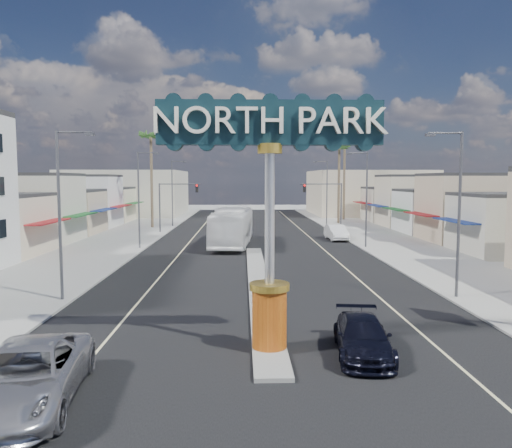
{
  "coord_description": "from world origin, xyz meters",
  "views": [
    {
      "loc": [
        -1.0,
        -16.31,
        6.47
      ],
      "look_at": [
        -0.29,
        10.13,
        4.1
      ],
      "focal_mm": 35.0,
      "sensor_mm": 36.0,
      "label": 1
    }
  ],
  "objects": [
    {
      "name": "streetlight_r_far",
      "position": [
        10.43,
        52.0,
        5.07
      ],
      "size": [
        2.03,
        0.22,
        9.0
      ],
      "color": "#47474C",
      "rests_on": "ground"
    },
    {
      "name": "suv_left",
      "position": [
        -7.2,
        -2.34,
        0.87
      ],
      "size": [
        3.53,
        6.53,
        1.74
      ],
      "primitive_type": "imported",
      "rotation": [
        0.0,
        0.0,
        0.11
      ],
      "color": "#ADACB1",
      "rests_on": "ground"
    },
    {
      "name": "streetlight_l_near",
      "position": [
        -10.43,
        10.0,
        5.07
      ],
      "size": [
        2.03,
        0.22,
        9.0
      ],
      "color": "#47474C",
      "rests_on": "ground"
    },
    {
      "name": "suv_right",
      "position": [
        3.41,
        1.46,
        0.69
      ],
      "size": [
        2.45,
        4.93,
        1.38
      ],
      "primitive_type": "imported",
      "rotation": [
        0.0,
        0.0,
        -0.11
      ],
      "color": "black",
      "rests_on": "ground"
    },
    {
      "name": "median_island",
      "position": [
        0.0,
        14.0,
        0.08
      ],
      "size": [
        1.3,
        30.0,
        0.16
      ],
      "primitive_type": "cube",
      "color": "gray",
      "rests_on": "ground"
    },
    {
      "name": "streetlight_r_near",
      "position": [
        10.43,
        10.0,
        5.07
      ],
      "size": [
        2.03,
        0.22,
        9.0
      ],
      "color": "#47474C",
      "rests_on": "ground"
    },
    {
      "name": "road",
      "position": [
        0.0,
        30.0,
        0.01
      ],
      "size": [
        20.0,
        120.0,
        0.01
      ],
      "primitive_type": "cube",
      "color": "black",
      "rests_on": "ground"
    },
    {
      "name": "palm_right_mid",
      "position": [
        13.0,
        56.0,
        10.6
      ],
      "size": [
        2.6,
        2.6,
        12.1
      ],
      "color": "brown",
      "rests_on": "ground"
    },
    {
      "name": "streetlight_l_mid",
      "position": [
        -10.43,
        30.0,
        5.07
      ],
      "size": [
        2.03,
        0.22,
        9.0
      ],
      "color": "#47474C",
      "rests_on": "ground"
    },
    {
      "name": "city_bus",
      "position": [
        -2.0,
        32.28,
        1.85
      ],
      "size": [
        4.17,
        13.49,
        3.7
      ],
      "primitive_type": "imported",
      "rotation": [
        0.0,
        0.0,
        -0.08
      ],
      "color": "white",
      "rests_on": "ground"
    },
    {
      "name": "car_parked_right",
      "position": [
        9.0,
        36.38,
        0.82
      ],
      "size": [
        1.95,
        5.02,
        1.63
      ],
      "primitive_type": "imported",
      "rotation": [
        0.0,
        0.0,
        0.05
      ],
      "color": "white",
      "rests_on": "ground"
    },
    {
      "name": "palm_left_far",
      "position": [
        -13.0,
        50.0,
        11.5
      ],
      "size": [
        2.6,
        2.6,
        13.1
      ],
      "color": "brown",
      "rests_on": "ground"
    },
    {
      "name": "streetlight_r_mid",
      "position": [
        10.43,
        30.0,
        5.07
      ],
      "size": [
        2.03,
        0.22,
        9.0
      ],
      "color": "#47474C",
      "rests_on": "ground"
    },
    {
      "name": "sidewalk_right",
      "position": [
        14.0,
        30.0,
        0.06
      ],
      "size": [
        8.0,
        120.0,
        0.12
      ],
      "primitive_type": "cube",
      "color": "gray",
      "rests_on": "ground"
    },
    {
      "name": "palm_right_far",
      "position": [
        15.0,
        62.0,
        12.39
      ],
      "size": [
        2.6,
        2.6,
        14.1
      ],
      "color": "brown",
      "rests_on": "ground"
    },
    {
      "name": "traffic_signal_left",
      "position": [
        -9.18,
        43.99,
        4.27
      ],
      "size": [
        5.09,
        0.45,
        6.0
      ],
      "color": "#47474C",
      "rests_on": "ground"
    },
    {
      "name": "traffic_signal_right",
      "position": [
        9.18,
        43.99,
        4.27
      ],
      "size": [
        5.09,
        0.45,
        6.0
      ],
      "color": "#47474C",
      "rests_on": "ground"
    },
    {
      "name": "storefront_row_right",
      "position": [
        24.0,
        43.0,
        3.0
      ],
      "size": [
        12.0,
        42.0,
        6.0
      ],
      "primitive_type": "cube",
      "color": "#B7B29E",
      "rests_on": "ground"
    },
    {
      "name": "backdrop_far_left",
      "position": [
        -22.0,
        75.0,
        4.0
      ],
      "size": [
        20.0,
        20.0,
        8.0
      ],
      "primitive_type": "cube",
      "color": "#B7B29E",
      "rests_on": "ground"
    },
    {
      "name": "sidewalk_left",
      "position": [
        -14.0,
        30.0,
        0.06
      ],
      "size": [
        8.0,
        120.0,
        0.12
      ],
      "primitive_type": "cube",
      "color": "gray",
      "rests_on": "ground"
    },
    {
      "name": "gateway_sign",
      "position": [
        0.0,
        1.98,
        5.93
      ],
      "size": [
        8.2,
        1.5,
        9.15
      ],
      "color": "#B03B0D",
      "rests_on": "median_island"
    },
    {
      "name": "storefront_row_left",
      "position": [
        -24.0,
        43.0,
        3.0
      ],
      "size": [
        12.0,
        42.0,
        6.0
      ],
      "primitive_type": "cube",
      "color": "beige",
      "rests_on": "ground"
    },
    {
      "name": "streetlight_l_far",
      "position": [
        -10.43,
        52.0,
        5.07
      ],
      "size": [
        2.03,
        0.22,
        9.0
      ],
      "color": "#47474C",
      "rests_on": "ground"
    },
    {
      "name": "backdrop_far_right",
      "position": [
        22.0,
        75.0,
        4.0
      ],
      "size": [
        20.0,
        20.0,
        8.0
      ],
      "primitive_type": "cube",
      "color": "beige",
      "rests_on": "ground"
    },
    {
      "name": "ground",
      "position": [
        0.0,
        30.0,
        0.0
      ],
      "size": [
        160.0,
        160.0,
        0.0
      ],
      "primitive_type": "plane",
      "color": "gray",
      "rests_on": "ground"
    }
  ]
}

